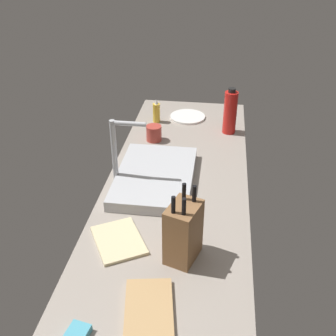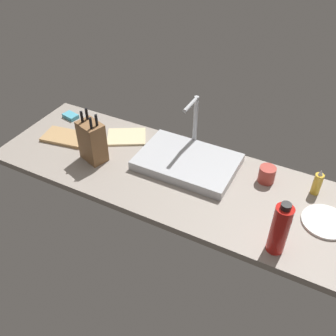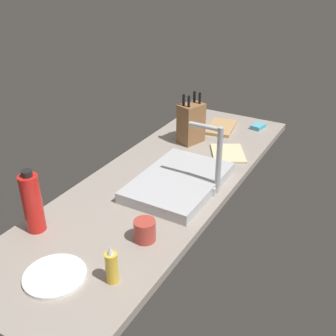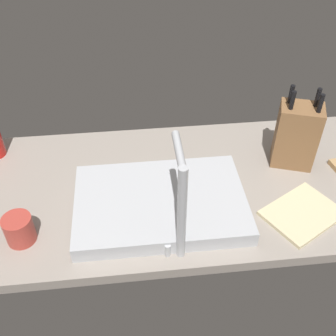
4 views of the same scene
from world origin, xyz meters
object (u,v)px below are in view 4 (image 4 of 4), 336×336
(sink_basin, at_px, (160,203))
(knife_block, at_px, (296,135))
(faucet, at_px, (180,202))
(dish_towel, at_px, (302,213))
(coffee_mug, at_px, (19,229))

(sink_basin, distance_m, knife_block, 0.50)
(sink_basin, relative_size, faucet, 1.63)
(knife_block, bearing_deg, sink_basin, 39.27)
(dish_towel, height_order, coffee_mug, coffee_mug)
(sink_basin, bearing_deg, faucet, 103.44)
(dish_towel, bearing_deg, knife_block, -100.62)
(faucet, relative_size, coffee_mug, 3.73)
(knife_block, bearing_deg, dish_towel, 98.10)
(faucet, bearing_deg, dish_towel, -167.54)
(sink_basin, bearing_deg, dish_towel, 170.56)
(knife_block, distance_m, dish_towel, 0.27)
(sink_basin, xyz_separation_m, coffee_mug, (0.40, 0.07, 0.02))
(faucet, relative_size, dish_towel, 1.44)
(sink_basin, distance_m, dish_towel, 0.42)
(knife_block, height_order, dish_towel, knife_block)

